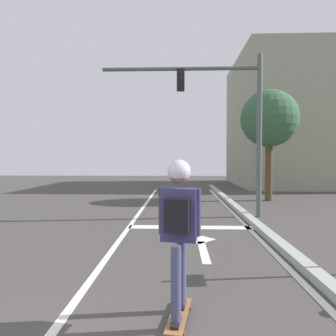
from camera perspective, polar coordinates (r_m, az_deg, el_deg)
name	(u,v)px	position (r m, az deg, el deg)	size (l,w,h in m)	color
lane_line_center	(125,233)	(7.52, -8.28, -12.17)	(0.12, 20.00, 0.01)	silver
lane_line_curbside	(254,234)	(7.62, 16.16, -12.03)	(0.12, 20.00, 0.01)	silver
stop_bar	(191,227)	(8.01, 4.42, -11.27)	(3.29, 0.40, 0.01)	silver
lane_arrow_stem	(204,251)	(6.06, 6.86, -15.63)	(0.16, 1.40, 0.01)	silver
lane_arrow_head	(200,240)	(6.87, 6.25, -13.51)	(0.56, 0.44, 0.01)	silver
curb_strip	(264,231)	(7.67, 18.02, -11.44)	(0.24, 24.00, 0.14)	#9DA39C
skateboard	(179,315)	(3.71, 2.11, -26.43)	(0.31, 0.82, 0.07)	olive
skater	(179,216)	(3.32, 2.09, -9.21)	(0.47, 0.64, 1.73)	#404263
traffic_signal_mast	(222,106)	(9.53, 10.40, 11.55)	(4.96, 0.34, 5.04)	#515B57
roadside_tree	(269,119)	(13.63, 18.88, 8.85)	(2.45, 2.45, 4.77)	#503D26
building_block	(327,122)	(23.15, 28.23, 7.79)	(12.29, 8.31, 8.63)	gray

